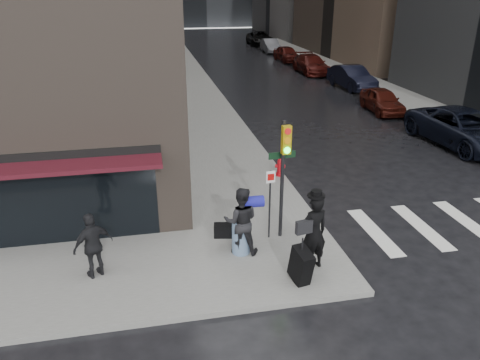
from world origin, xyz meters
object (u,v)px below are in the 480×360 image
object	(u,v)px
man_jeans	(241,221)
parked_car_3	(311,64)
man_greycoat	(93,245)
parked_car_6	(260,38)
parked_car_2	(352,77)
parked_car_1	(382,100)
man_overcoat	(311,238)
parked_car_5	(270,46)
fire_hydrant	(280,168)
parked_car_0	(464,128)
parked_car_4	(287,54)
traffic_light	(283,165)

from	to	relation	value
man_jeans	parked_car_3	bearing A→B (deg)	-102.18
man_greycoat	parked_car_6	distance (m)	49.53
parked_car_2	parked_car_6	world-z (taller)	parked_car_2
parked_car_1	man_overcoat	bearing A→B (deg)	-118.24
parked_car_2	parked_car_5	size ratio (longest dim) A/B	1.12
fire_hydrant	parked_car_0	size ratio (longest dim) A/B	0.12
parked_car_0	parked_car_1	xyz separation A→B (m)	(-0.76, 6.53, -0.15)
parked_car_1	parked_car_2	xyz separation A→B (m)	(0.98, 6.53, 0.12)
man_jeans	parked_car_3	xyz separation A→B (m)	(11.63, 26.98, -0.38)
man_jeans	parked_car_3	size ratio (longest dim) A/B	0.38
man_overcoat	man_greycoat	distance (m)	5.49
parked_car_5	fire_hydrant	bearing A→B (deg)	-101.61
parked_car_5	parked_car_6	xyz separation A→B (m)	(0.42, 6.53, 0.08)
man_greycoat	parked_car_6	bearing A→B (deg)	-137.41
man_jeans	parked_car_4	size ratio (longest dim) A/B	0.46
fire_hydrant	parked_car_4	world-z (taller)	parked_car_4
parked_car_0	parked_car_4	size ratio (longest dim) A/B	1.42
parked_car_0	parked_car_6	xyz separation A→B (m)	(-0.14, 39.18, -0.04)
man_greycoat	fire_hydrant	bearing A→B (deg)	-168.15
parked_car_2	parked_car_5	world-z (taller)	parked_car_2
fire_hydrant	parked_car_3	world-z (taller)	parked_car_3
parked_car_4	man_overcoat	bearing A→B (deg)	-109.30
parked_car_0	parked_car_3	size ratio (longest dim) A/B	1.17
parked_car_5	man_overcoat	bearing A→B (deg)	-100.84
man_overcoat	parked_car_6	world-z (taller)	man_overcoat
man_overcoat	parked_car_4	bearing A→B (deg)	-117.45
man_overcoat	fire_hydrant	size ratio (longest dim) A/B	3.19
parked_car_1	parked_car_2	world-z (taller)	parked_car_2
man_jeans	parked_car_5	bearing A→B (deg)	-94.99
man_greycoat	traffic_light	bearing A→B (deg)	161.67
parked_car_3	parked_car_6	world-z (taller)	parked_car_6
man_jeans	parked_car_2	distance (m)	23.90
fire_hydrant	parked_car_5	bearing A→B (deg)	75.61
parked_car_0	parked_car_5	bearing A→B (deg)	86.08
parked_car_3	parked_car_0	bearing A→B (deg)	-88.12
traffic_light	parked_car_2	world-z (taller)	traffic_light
man_overcoat	parked_car_5	distance (m)	42.45
fire_hydrant	parked_car_4	size ratio (longest dim) A/B	0.17
parked_car_0	parked_car_4	distance (m)	26.13
parked_car_0	man_jeans	bearing A→B (deg)	-153.57
man_greycoat	traffic_light	world-z (taller)	traffic_light
parked_car_3	parked_car_4	xyz separation A→B (m)	(-0.15, 6.53, -0.03)
parked_car_2	parked_car_4	xyz separation A→B (m)	(-0.89, 13.06, -0.08)
traffic_light	parked_car_4	bearing A→B (deg)	68.07
parked_car_0	parked_car_4	xyz separation A→B (m)	(-0.66, 26.12, -0.12)
man_overcoat	parked_car_3	bearing A→B (deg)	-121.15
man_overcoat	traffic_light	size ratio (longest dim) A/B	0.64
fire_hydrant	parked_car_4	bearing A→B (deg)	72.65
parked_car_1	parked_car_5	bearing A→B (deg)	94.26
parked_car_4	parked_car_6	world-z (taller)	parked_car_6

